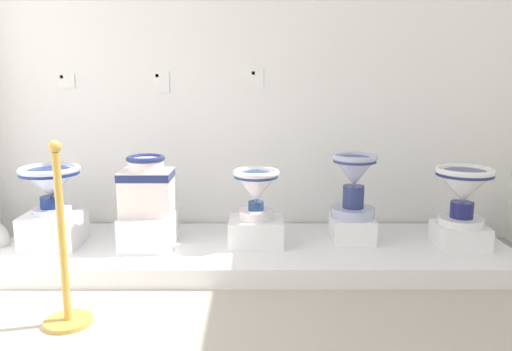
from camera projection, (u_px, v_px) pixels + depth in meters
The scene contains 16 objects.
wall_back at pixel (252, 57), 3.86m from camera, with size 4.27×0.06×2.87m, color white.
display_platform at pixel (252, 252), 3.58m from camera, with size 3.55×1.00×0.13m, color white.
plinth_block_tall_cobalt at pixel (52, 229), 3.51m from camera, with size 0.38×0.38×0.23m, color white.
antique_toilet_tall_cobalt at pixel (48, 182), 3.45m from camera, with size 0.41×0.41×0.33m.
plinth_block_broad_patterned at pixel (147, 230), 3.49m from camera, with size 0.36×0.37×0.23m, color white.
antique_toilet_broad_patterned at pixel (145, 185), 3.43m from camera, with size 0.35×0.29×0.41m.
plinth_block_rightmost at pixel (254, 231), 3.53m from camera, with size 0.38×0.31×0.19m, color white.
antique_toilet_rightmost at pixel (254, 187), 3.47m from camera, with size 0.32×0.32×0.35m.
plinth_block_squat_floral at pixel (350, 228), 3.63m from camera, with size 0.29×0.32×0.17m, color white.
antique_toilet_squat_floral at pixel (352, 179), 3.56m from camera, with size 0.32×0.32×0.45m.
plinth_block_slender_white at pixel (458, 235), 3.51m from camera, with size 0.33×0.32×0.15m, color white.
antique_toilet_slender_white at pixel (461, 187), 3.44m from camera, with size 0.40×0.40×0.40m.
info_placard_first at pixel (65, 81), 3.85m from camera, with size 0.12×0.01×0.11m.
info_placard_second at pixel (160, 82), 3.85m from camera, with size 0.11×0.01×0.16m.
info_placard_third at pixel (255, 79), 3.85m from camera, with size 0.09×0.01×0.15m.
stanchion_post_near_left at pixel (63, 272), 2.62m from camera, with size 0.25×0.25×0.98m.
Camera 1 is at (2.05, -1.20, 1.28)m, focal length 35.39 mm.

